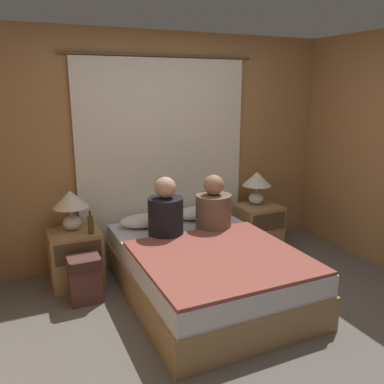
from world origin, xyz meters
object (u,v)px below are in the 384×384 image
at_px(lamp_left, 71,203).
at_px(backpack_on_floor, 85,277).
at_px(bed, 205,271).
at_px(nightstand_right, 258,227).
at_px(lamp_right, 257,182).
at_px(person_left_in_bed, 166,212).
at_px(person_right_in_bed, 213,208).
at_px(pillow_right, 199,213).
at_px(pillow_left, 146,220).
at_px(nightstand_left, 76,258).
at_px(beer_bottle_on_left_stand, 91,225).

distance_m(lamp_left, backpack_on_floor, 0.74).
distance_m(bed, nightstand_right, 1.30).
distance_m(lamp_right, person_left_in_bed, 1.37).
height_order(lamp_left, backpack_on_floor, lamp_left).
relative_size(lamp_right, person_right_in_bed, 0.70).
bearing_deg(backpack_on_floor, pillow_right, 17.77).
bearing_deg(pillow_right, lamp_left, 179.41).
height_order(person_left_in_bed, backpack_on_floor, person_left_in_bed).
height_order(bed, pillow_right, pillow_right).
bearing_deg(lamp_right, pillow_left, -179.41).
relative_size(bed, person_left_in_bed, 3.33).
height_order(pillow_right, person_right_in_bed, person_right_in_bed).
bearing_deg(bed, nightstand_right, 34.28).
relative_size(pillow_left, backpack_on_floor, 1.31).
relative_size(nightstand_left, nightstand_right, 1.00).
distance_m(nightstand_left, person_right_in_bed, 1.47).
height_order(person_left_in_bed, person_right_in_bed, person_left_in_bed).
bearing_deg(nightstand_right, pillow_left, 177.93).
xyz_separation_m(pillow_right, backpack_on_floor, (-1.37, -0.44, -0.30)).
bearing_deg(pillow_left, nightstand_right, -2.07).
xyz_separation_m(nightstand_left, beer_bottle_on_left_stand, (0.14, -0.13, 0.37)).
bearing_deg(pillow_right, beer_bottle_on_left_stand, -171.78).
bearing_deg(pillow_left, person_left_in_bed, -78.43).
bearing_deg(lamp_left, pillow_right, -0.59).
bearing_deg(backpack_on_floor, beer_bottle_on_left_stand, 63.66).
distance_m(person_left_in_bed, beer_bottle_on_left_stand, 0.73).
relative_size(nightstand_right, lamp_left, 1.39).
xyz_separation_m(bed, pillow_left, (-0.31, 0.78, 0.31)).
bearing_deg(beer_bottle_on_left_stand, pillow_left, 16.23).
bearing_deg(pillow_left, lamp_left, 178.93).
bearing_deg(nightstand_left, bed, -34.28).
bearing_deg(person_right_in_bed, bed, -125.77).
xyz_separation_m(bed, pillow_right, (0.31, 0.78, 0.31)).
xyz_separation_m(beer_bottle_on_left_stand, backpack_on_floor, (-0.13, -0.26, -0.40)).
bearing_deg(person_right_in_bed, pillow_left, 148.00).
xyz_separation_m(nightstand_left, person_left_in_bed, (0.84, -0.33, 0.46)).
distance_m(beer_bottle_on_left_stand, backpack_on_floor, 0.50).
distance_m(lamp_left, person_left_in_bed, 0.93).
xyz_separation_m(nightstand_left, lamp_left, (0.00, 0.06, 0.55)).
relative_size(bed, pillow_left, 3.46).
height_order(nightstand_left, pillow_right, pillow_right).
bearing_deg(lamp_left, pillow_left, -1.07).
xyz_separation_m(person_left_in_bed, person_right_in_bed, (0.53, 0.00, -0.02)).
distance_m(pillow_left, person_left_in_bed, 0.43).
height_order(pillow_right, person_left_in_bed, person_left_in_bed).
xyz_separation_m(lamp_right, pillow_right, (-0.76, -0.01, -0.27)).
distance_m(pillow_left, pillow_right, 0.63).
bearing_deg(bed, pillow_left, 111.82).
distance_m(lamp_right, pillow_left, 1.41).
relative_size(lamp_left, pillow_left, 0.69).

